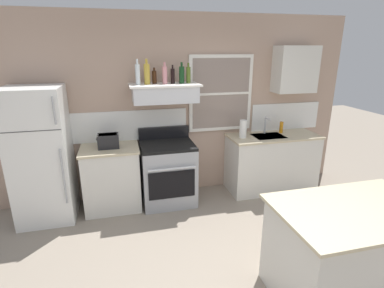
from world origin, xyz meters
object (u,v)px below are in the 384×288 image
(toaster, at_px, (108,141))
(dish_soap_bottle, at_px, (281,127))
(bottle_rose_pink, at_px, (165,75))
(bottle_olive_oil_square, at_px, (188,75))
(bottle_champagne_gold_foil, at_px, (147,74))
(bottle_balsamic_dark, at_px, (173,76))
(paper_towel_roll, at_px, (243,129))
(refrigerator, at_px, (41,156))
(kitchen_island, at_px, (350,253))
(bottle_clear_tall, at_px, (138,74))
(bottle_brown_stout, at_px, (154,77))
(bottle_dark_green_wine, at_px, (182,75))
(stove_range, at_px, (168,173))

(toaster, height_order, dish_soap_bottle, toaster)
(bottle_rose_pink, height_order, bottle_olive_oil_square, bottle_rose_pink)
(bottle_champagne_gold_foil, xyz_separation_m, bottle_balsamic_dark, (0.35, 0.02, -0.04))
(paper_towel_roll, distance_m, dish_soap_bottle, 0.71)
(refrigerator, relative_size, kitchen_island, 1.26)
(bottle_olive_oil_square, bearing_deg, bottle_clear_tall, -178.16)
(bottle_balsamic_dark, bearing_deg, bottle_clear_tall, -176.28)
(bottle_brown_stout, bearing_deg, bottle_dark_green_wine, -9.39)
(bottle_rose_pink, distance_m, kitchen_island, 2.96)
(bottle_brown_stout, bearing_deg, bottle_champagne_gold_foil, -153.38)
(stove_range, xyz_separation_m, bottle_brown_stout, (-0.13, 0.15, 1.37))
(bottle_dark_green_wine, distance_m, bottle_olive_oil_square, 0.10)
(toaster, relative_size, bottle_olive_oil_square, 1.08)
(refrigerator, xyz_separation_m, bottle_olive_oil_square, (1.99, 0.13, 0.98))
(bottle_brown_stout, bearing_deg, refrigerator, -173.35)
(bottle_brown_stout, distance_m, dish_soap_bottle, 2.17)
(bottle_olive_oil_square, xyz_separation_m, dish_soap_bottle, (1.54, 0.03, -0.86))
(kitchen_island, bearing_deg, paper_towel_roll, 92.86)
(bottle_olive_oil_square, bearing_deg, stove_range, -162.35)
(refrigerator, xyz_separation_m, dish_soap_bottle, (3.53, 0.16, 0.12))
(bottle_clear_tall, relative_size, bottle_dark_green_wine, 1.16)
(stove_range, relative_size, bottle_balsamic_dark, 4.37)
(stove_range, bearing_deg, kitchen_island, -59.44)
(paper_towel_roll, bearing_deg, refrigerator, -178.78)
(bottle_champagne_gold_foil, bearing_deg, bottle_clear_tall, -172.74)
(bottle_clear_tall, distance_m, paper_towel_roll, 1.74)
(bottle_clear_tall, relative_size, bottle_brown_stout, 1.53)
(refrigerator, relative_size, dish_soap_bottle, 9.83)
(toaster, relative_size, stove_range, 0.27)
(bottle_brown_stout, bearing_deg, bottle_rose_pink, -24.43)
(bottle_balsamic_dark, distance_m, paper_towel_roll, 1.33)
(bottle_rose_pink, xyz_separation_m, bottle_dark_green_wine, (0.24, 0.00, -0.00))
(bottle_clear_tall, relative_size, bottle_champagne_gold_foil, 1.00)
(bottle_olive_oil_square, bearing_deg, toaster, -176.04)
(refrigerator, relative_size, bottle_dark_green_wine, 6.20)
(bottle_champagne_gold_foil, xyz_separation_m, bottle_olive_oil_square, (0.57, 0.01, -0.02))
(bottle_balsamic_dark, bearing_deg, dish_soap_bottle, 0.64)
(bottle_balsamic_dark, height_order, paper_towel_roll, bottle_balsamic_dark)
(bottle_rose_pink, distance_m, dish_soap_bottle, 2.06)
(toaster, distance_m, bottle_balsamic_dark, 1.25)
(bottle_brown_stout, bearing_deg, bottle_balsamic_dark, -8.45)
(bottle_balsamic_dark, xyz_separation_m, bottle_dark_green_wine, (0.12, -0.02, 0.02))
(bottle_clear_tall, bearing_deg, bottle_olive_oil_square, 1.84)
(bottle_rose_pink, relative_size, bottle_balsamic_dark, 1.16)
(bottle_champagne_gold_foil, distance_m, dish_soap_bottle, 2.29)
(stove_range, xyz_separation_m, bottle_clear_tall, (-0.35, 0.09, 1.42))
(refrigerator, distance_m, kitchen_island, 3.66)
(toaster, height_order, bottle_balsamic_dark, bottle_balsamic_dark)
(bottle_champagne_gold_foil, distance_m, kitchen_island, 3.09)
(bottle_clear_tall, xyz_separation_m, bottle_balsamic_dark, (0.48, 0.03, -0.03))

